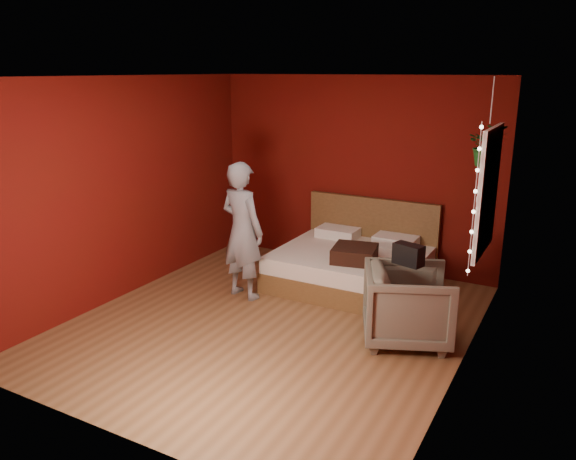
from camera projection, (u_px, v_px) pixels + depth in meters
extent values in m
plane|color=brown|center=(272.00, 323.00, 6.12)|extent=(4.50, 4.50, 0.00)
cube|color=#570B09|center=(354.00, 173.00, 7.67)|extent=(4.00, 0.02, 2.60)
cube|color=#570B09|center=(106.00, 275.00, 3.86)|extent=(4.00, 0.02, 2.60)
cube|color=#570B09|center=(126.00, 188.00, 6.69)|extent=(0.02, 4.50, 2.60)
cube|color=#570B09|center=(472.00, 234.00, 4.84)|extent=(0.02, 4.50, 2.60)
cube|color=silver|center=(270.00, 75.00, 5.40)|extent=(4.00, 4.50, 0.02)
cube|color=white|center=(488.00, 191.00, 5.56)|extent=(0.04, 0.97, 1.27)
cube|color=black|center=(487.00, 191.00, 5.57)|extent=(0.02, 0.85, 1.15)
cube|color=white|center=(486.00, 191.00, 5.57)|extent=(0.03, 0.05, 1.15)
cube|color=white|center=(486.00, 191.00, 5.57)|extent=(0.03, 0.85, 0.05)
cylinder|color=silver|center=(474.00, 202.00, 5.13)|extent=(0.01, 0.01, 1.45)
sphere|color=#FFF2CC|center=(468.00, 271.00, 5.32)|extent=(0.04, 0.04, 0.04)
sphere|color=#FFF2CC|center=(470.00, 252.00, 5.27)|extent=(0.04, 0.04, 0.04)
sphere|color=#FFF2CC|center=(472.00, 232.00, 5.21)|extent=(0.04, 0.04, 0.04)
sphere|color=#FFF2CC|center=(474.00, 212.00, 5.16)|extent=(0.04, 0.04, 0.04)
sphere|color=#FFF2CC|center=(475.00, 191.00, 5.11)|extent=(0.04, 0.04, 0.04)
sphere|color=#FFF2CC|center=(477.00, 170.00, 5.05)|extent=(0.04, 0.04, 0.04)
sphere|color=#FFF2CC|center=(479.00, 149.00, 5.00)|extent=(0.04, 0.04, 0.04)
sphere|color=#FFF2CC|center=(482.00, 127.00, 4.95)|extent=(0.04, 0.04, 0.04)
cube|color=brown|center=(350.00, 276.00, 7.14)|extent=(1.82, 1.55, 0.26)
cube|color=beige|center=(351.00, 259.00, 7.08)|extent=(1.79, 1.52, 0.20)
cube|color=brown|center=(372.00, 234.00, 7.66)|extent=(1.82, 0.07, 1.00)
cube|color=silver|center=(338.00, 232.00, 7.66)|extent=(0.55, 0.35, 0.13)
cube|color=silver|center=(396.00, 241.00, 7.28)|extent=(0.55, 0.35, 0.13)
imported|color=slate|center=(242.00, 231.00, 6.64)|extent=(0.67, 0.51, 1.65)
imported|color=#5E594A|center=(408.00, 305.00, 5.62)|extent=(1.11, 1.10, 0.78)
cube|color=black|center=(408.00, 254.00, 5.61)|extent=(0.33, 0.23, 0.21)
cube|color=black|center=(355.00, 254.00, 6.70)|extent=(0.59, 0.59, 0.18)
cylinder|color=silver|center=(492.00, 100.00, 5.62)|extent=(0.01, 0.01, 0.47)
imported|color=#1B5C1A|center=(488.00, 145.00, 5.75)|extent=(0.47, 0.43, 0.44)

